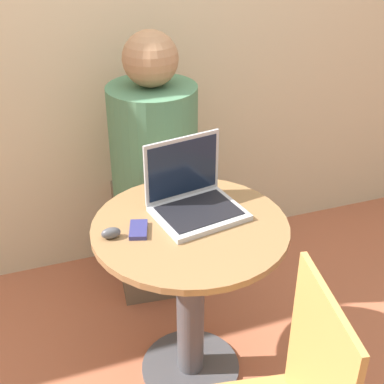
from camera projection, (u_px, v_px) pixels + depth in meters
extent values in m
plane|color=#B26042|center=(191.00, 368.00, 2.23)|extent=(12.00, 12.00, 0.00)
cube|color=beige|center=(120.00, 4.00, 2.34)|extent=(7.00, 0.05, 2.60)
cylinder|color=#4C4C51|center=(190.00, 367.00, 2.23)|extent=(0.40, 0.40, 0.02)
cylinder|color=#4C4C51|center=(190.00, 303.00, 2.05)|extent=(0.11, 0.11, 0.68)
cylinder|color=olive|center=(190.00, 227.00, 1.88)|extent=(0.70, 0.70, 0.02)
cube|color=#B7B7BC|center=(199.00, 213.00, 1.92)|extent=(0.34, 0.29, 0.02)
cube|color=black|center=(199.00, 211.00, 1.91)|extent=(0.30, 0.24, 0.00)
cube|color=#B7B7BC|center=(182.00, 167.00, 1.94)|extent=(0.30, 0.06, 0.24)
cube|color=#141E33|center=(183.00, 168.00, 1.94)|extent=(0.27, 0.05, 0.21)
cube|color=navy|center=(138.00, 230.00, 1.83)|extent=(0.09, 0.12, 0.02)
ellipsoid|color=#4C4C51|center=(111.00, 233.00, 1.79)|extent=(0.07, 0.04, 0.04)
cube|color=tan|center=(319.00, 370.00, 1.37)|extent=(0.08, 0.37, 0.48)
cube|color=brown|center=(153.00, 232.00, 2.72)|extent=(0.42, 0.57, 0.45)
cylinder|color=#4C7F5B|center=(154.00, 151.00, 2.34)|extent=(0.38, 0.38, 0.59)
sphere|color=#A87A56|center=(150.00, 59.00, 2.14)|extent=(0.23, 0.23, 0.23)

